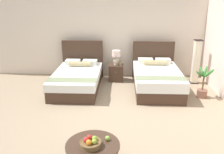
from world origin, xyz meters
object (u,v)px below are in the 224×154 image
Objects in this scene: nightstand at (116,73)px; fruit_bowl at (91,143)px; loose_apple at (108,138)px; table_lamp at (116,56)px; bed_near_window at (78,78)px; potted_palm at (203,87)px; vase at (120,63)px; coffee_table at (93,150)px; floor_lamp_corner at (196,62)px; bed_near_corner at (156,78)px.

fruit_bowl is (-0.28, -4.21, 0.24)m from nightstand.
fruit_bowl is 0.30m from loose_apple.
nightstand is at bearing -90.00° from table_lamp.
bed_near_window is 3.47m from potted_palm.
loose_apple is at bearing -92.52° from vase.
table_lamp reaches higher than fruit_bowl.
nightstand is 0.60× the size of potted_palm.
vase is 0.17× the size of coffee_table.
potted_palm is at bearing -28.45° from nightstand.
potted_palm is at bearing -28.83° from table_lamp.
loose_apple is at bearing -90.58° from nightstand.
floor_lamp_corner is 1.20m from potted_palm.
table_lamp is 0.53× the size of potted_palm.
fruit_bowl is at bearing -93.85° from table_lamp.
nightstand is 0.36m from vase.
loose_apple is 0.06× the size of floor_lamp_corner.
vase is at bearing 177.82° from floor_lamp_corner.
table_lamp is at bearing 86.15° from fruit_bowl.
nightstand is at bearing 151.55° from potted_palm.
table_lamp reaches higher than loose_apple.
vase is at bearing 147.36° from bed_near_corner.
table_lamp is at bearing 176.53° from floor_lamp_corner.
floor_lamp_corner is (2.43, -0.13, 0.41)m from nightstand.
floor_lamp_corner is at bearing 24.91° from bed_near_corner.
floor_lamp_corner reaches higher than nightstand.
coffee_table is 2.53× the size of fruit_bowl.
floor_lamp_corner reaches higher than vase.
fruit_bowl is (-0.02, -0.05, 0.17)m from coffee_table.
nightstand is 4.05m from loose_apple.
vase is at bearing 150.88° from potted_palm.
table_lamp is at bearing 148.29° from bed_near_corner.
potted_palm is at bearing -95.33° from floor_lamp_corner.
bed_near_corner is 1.61× the size of floor_lamp_corner.
vase is (0.14, -0.06, -0.21)m from table_lamp.
potted_palm reaches higher than fruit_bowl.
table_lamp is 2.70m from potted_palm.
table_lamp is at bearing 151.17° from potted_palm.
coffee_table is (-0.26, -4.17, -0.47)m from table_lamp.
loose_apple is (0.22, 0.11, 0.15)m from coffee_table.
nightstand is at bearing 89.42° from loose_apple.
floor_lamp_corner reaches higher than table_lamp.
loose_apple is at bearing -122.25° from floor_lamp_corner.
potted_palm is (3.43, -0.56, -0.00)m from bed_near_window.
bed_near_corner is 1.46m from table_lamp.
vase is (-1.04, 0.67, 0.26)m from bed_near_corner.
bed_near_window is at bearing 103.70° from coffee_table.
table_lamp is at bearing 156.13° from vase.
table_lamp is (-1.18, 0.73, 0.47)m from bed_near_corner.
loose_apple is 4.63m from floor_lamp_corner.
vase is (0.14, -0.04, 0.33)m from nightstand.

